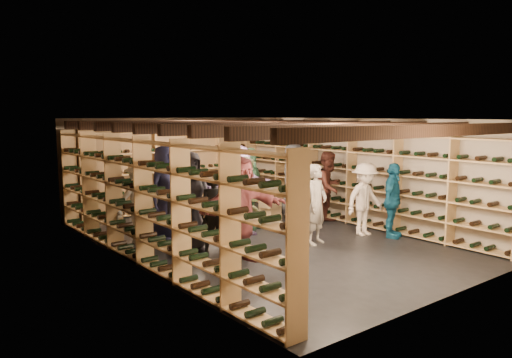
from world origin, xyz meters
The scene contains 23 objects.
ground centered at (0.00, 0.00, 0.00)m, with size 8.00×8.00×0.00m, color black.
walls centered at (0.00, 0.00, 1.20)m, with size 5.52×8.02×2.40m.
ceiling centered at (0.00, 0.00, 2.40)m, with size 5.50×8.00×0.01m, color beige.
ceiling_joists centered at (0.00, 0.00, 2.26)m, with size 5.40×7.12×0.18m.
wine_rack_left centered at (-2.57, 0.00, 1.08)m, with size 0.32×7.50×2.15m.
wine_rack_right centered at (2.57, 0.00, 1.08)m, with size 0.32×7.50×2.15m.
wine_rack_back centered at (0.00, 3.83, 1.07)m, with size 4.70×0.30×2.15m.
crate_stack_left centered at (-0.26, 1.30, 0.34)m, with size 0.51×0.34×0.68m.
crate_stack_right centered at (1.25, 1.30, 0.26)m, with size 0.58×0.47×0.51m.
crate_loose centered at (0.09, 1.48, 0.09)m, with size 0.50×0.33×0.17m, color tan.
person_0 centered at (-1.59, 0.21, 0.92)m, with size 0.90×0.59×1.85m, color black.
person_1 centered at (-1.35, -0.29, 0.75)m, with size 0.54×0.36×1.49m, color black.
person_2 centered at (-0.79, -0.46, 0.87)m, with size 0.85×0.66×1.74m, color #585F38.
person_3 centered at (1.90, -0.97, 0.75)m, with size 0.98×0.56×1.51m, color beige.
person_4 centered at (2.18, -1.44, 0.76)m, with size 0.89×0.37×1.52m, color navy.
person_5 centered at (-1.29, -0.95, 0.92)m, with size 1.70×0.54×1.84m, color brown.
person_6 centered at (-1.48, 1.22, 0.95)m, with size 0.93×0.60×1.90m, color #1F2040.
person_7 centered at (0.59, -0.87, 0.78)m, with size 0.57×0.37×1.55m, color gray.
person_8 centered at (2.18, 0.32, 0.83)m, with size 0.80×0.63×1.65m, color #411D17.
person_9 centered at (-2.03, 1.30, 0.82)m, with size 1.06×0.61×1.63m, color #AEAA9F.
person_10 centered at (0.36, 0.94, 0.89)m, with size 1.04×0.43×1.78m, color #274830.
person_11 centered at (-0.12, 0.67, 0.94)m, with size 1.75×0.56×1.88m, color slate.
person_12 centered at (1.97, 1.30, 0.90)m, with size 0.88×0.57×1.79m, color #36363B.
Camera 1 is at (-6.12, -7.56, 2.50)m, focal length 35.00 mm.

